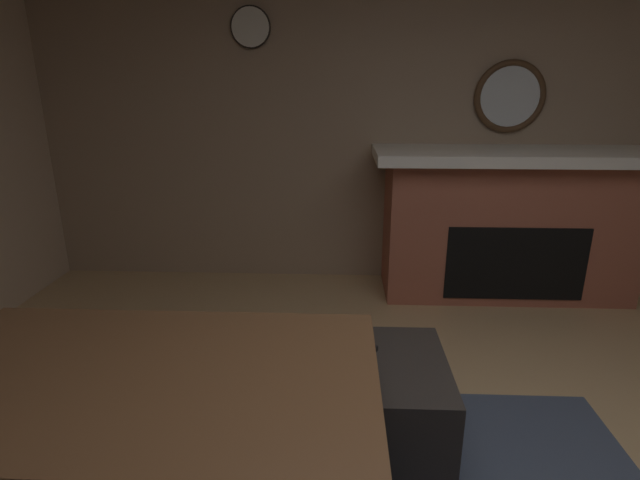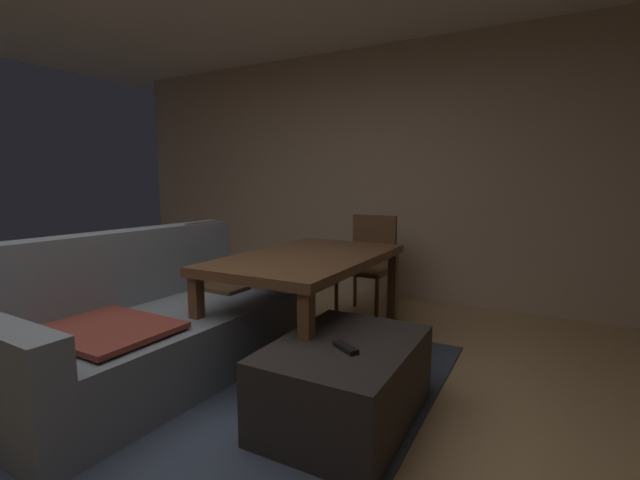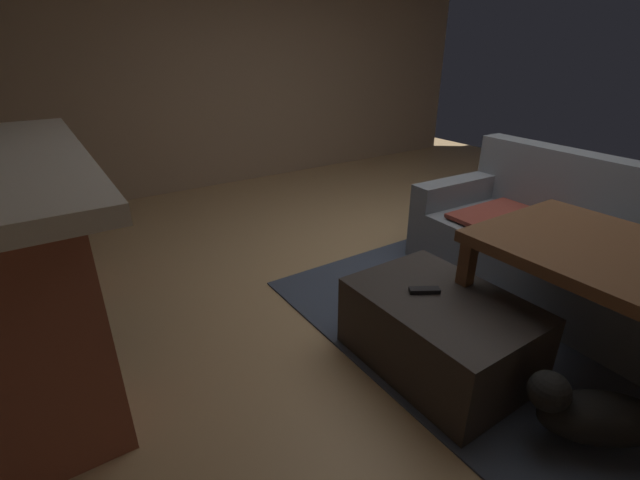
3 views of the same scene
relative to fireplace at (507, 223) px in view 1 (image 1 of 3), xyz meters
The scene contains 8 objects.
wall_back_fireplace_side 1.02m from the fireplace, 32.68° to the right, with size 6.87×0.12×2.66m, color #9E846B.
fireplace is the anchor object (origin of this frame).
round_wall_mirror 0.98m from the fireplace, 90.00° to the right, with size 0.55×0.05×0.55m.
ottoman_coffee_table 2.23m from the fireplace, 54.55° to the left, with size 0.93×0.67×0.43m, color #2D2826.
tv_remote 2.11m from the fireplace, 55.92° to the left, with size 0.05×0.16×0.02m, color black.
dining_table 3.08m from the fireplace, 50.93° to the left, with size 1.53×0.90×0.74m.
small_dog 2.82m from the fireplace, 43.72° to the left, with size 0.51×0.55×0.33m.
wall_clock 2.49m from the fireplace, ahead, with size 0.31×0.03×0.31m.
Camera 1 is at (0.72, 1.05, 1.64)m, focal length 27.53 mm.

